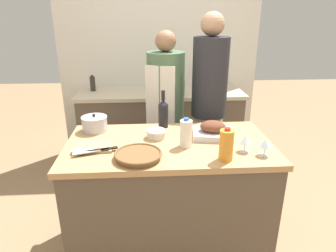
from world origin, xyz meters
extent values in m
plane|color=#9E7A56|center=(0.00, 0.00, 0.00)|extent=(12.00, 12.00, 0.00)
cube|color=brown|center=(0.00, 0.00, 0.43)|extent=(1.38, 0.75, 0.85)
cube|color=tan|center=(0.00, 0.00, 0.87)|extent=(1.43, 0.77, 0.04)
cube|color=brown|center=(0.00, 1.44, 0.43)|extent=(1.83, 0.58, 0.86)
cube|color=beige|center=(0.00, 1.44, 0.88)|extent=(1.88, 0.60, 0.04)
cube|color=silver|center=(0.00, 1.79, 1.27)|extent=(2.38, 0.10, 2.55)
cube|color=#BCBCC1|center=(0.32, 0.08, 0.92)|extent=(0.31, 0.28, 0.04)
ellipsoid|color=brown|center=(0.32, 0.08, 0.97)|extent=(0.20, 0.17, 0.09)
cylinder|color=brown|center=(-0.21, -0.23, 0.91)|extent=(0.28, 0.28, 0.03)
torus|color=brown|center=(-0.21, -0.23, 0.93)|extent=(0.30, 0.30, 0.02)
cube|color=tan|center=(-0.51, -0.06, 0.90)|extent=(0.26, 0.17, 0.02)
cylinder|color=#B7B7BC|center=(-0.55, 0.26, 0.95)|extent=(0.19, 0.19, 0.10)
cylinder|color=#B7B7BC|center=(-0.55, 0.26, 1.00)|extent=(0.19, 0.19, 0.01)
sphere|color=black|center=(-0.55, 0.26, 1.02)|extent=(0.02, 0.02, 0.02)
cylinder|color=beige|center=(-0.09, 0.09, 0.92)|extent=(0.13, 0.13, 0.05)
torus|color=beige|center=(-0.09, 0.09, 0.95)|extent=(0.15, 0.15, 0.02)
cylinder|color=orange|center=(0.33, -0.28, 0.99)|extent=(0.09, 0.09, 0.19)
cylinder|color=red|center=(0.33, -0.28, 1.10)|extent=(0.04, 0.04, 0.02)
cylinder|color=white|center=(0.11, -0.07, 0.99)|extent=(0.08, 0.08, 0.19)
cylinder|color=#3360B2|center=(0.11, -0.07, 1.09)|extent=(0.03, 0.03, 0.02)
cylinder|color=black|center=(-0.02, 0.31, 0.99)|extent=(0.08, 0.08, 0.18)
cone|color=black|center=(-0.02, 0.31, 1.10)|extent=(0.08, 0.08, 0.04)
cylinder|color=black|center=(-0.02, 0.31, 1.15)|extent=(0.03, 0.03, 0.08)
cylinder|color=silver|center=(0.48, -0.17, 0.90)|extent=(0.06, 0.06, 0.00)
cylinder|color=silver|center=(0.48, -0.17, 0.92)|extent=(0.01, 0.01, 0.05)
cone|color=silver|center=(0.48, -0.17, 0.98)|extent=(0.08, 0.08, 0.06)
cylinder|color=silver|center=(0.59, -0.24, 0.90)|extent=(0.06, 0.06, 0.00)
cylinder|color=silver|center=(0.59, -0.24, 0.93)|extent=(0.01, 0.01, 0.05)
cone|color=silver|center=(0.59, -0.24, 0.98)|extent=(0.08, 0.08, 0.06)
cube|color=#B7B7BC|center=(-0.54, -0.16, 0.92)|extent=(0.18, 0.08, 0.01)
cube|color=black|center=(-0.40, -0.11, 0.92)|extent=(0.11, 0.06, 0.01)
cube|color=#B7B7BC|center=(-0.56, -0.14, 0.92)|extent=(0.15, 0.04, 0.01)
cube|color=black|center=(-0.44, -0.13, 0.92)|extent=(0.09, 0.03, 0.01)
cylinder|color=#332D28|center=(-0.77, 1.51, 0.98)|extent=(0.06, 0.06, 0.16)
cylinder|color=black|center=(-0.77, 1.51, 1.07)|extent=(0.02, 0.02, 0.02)
cylinder|color=#234C28|center=(0.24, 1.31, 0.97)|extent=(0.05, 0.05, 0.15)
cylinder|color=black|center=(0.24, 1.31, 1.05)|extent=(0.02, 0.02, 0.02)
cube|color=beige|center=(0.02, 0.80, 0.39)|extent=(0.32, 0.28, 0.77)
cylinder|color=#4C6B4C|center=(0.02, 0.80, 1.09)|extent=(0.34, 0.34, 0.64)
sphere|color=#996B4C|center=(0.02, 0.80, 1.51)|extent=(0.19, 0.19, 0.19)
cube|color=silver|center=(-0.03, 0.65, 0.91)|extent=(0.26, 0.11, 0.82)
cube|color=beige|center=(0.42, 0.72, 0.42)|extent=(0.30, 0.26, 0.85)
cylinder|color=#28282D|center=(0.42, 0.72, 1.20)|extent=(0.32, 0.32, 0.70)
sphere|color=tan|center=(0.42, 0.72, 1.65)|extent=(0.20, 0.20, 0.20)
camera|label=1|loc=(-0.13, -1.90, 1.74)|focal=32.00mm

